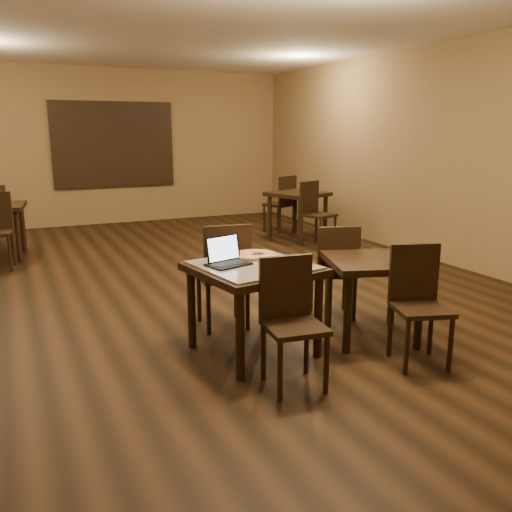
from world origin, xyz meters
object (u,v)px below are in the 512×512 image
chair_main_near (290,314)px  other_table_c (373,272)px  laptop (226,257)px  other_table_c_chair_near (418,297)px  chair_main_far (225,270)px  tiled_table (254,276)px  other_table_a (298,200)px  other_table_a_chair_far (283,201)px  pizza_pan (254,256)px  other_table_c_chair_far (335,267)px  other_table_a_chair_near (314,209)px

chair_main_near → other_table_c: 1.19m
laptop → other_table_c_chair_near: bearing=-47.3°
chair_main_far → tiled_table: bearing=96.9°
other_table_a → other_table_a_chair_far: (0.03, 0.61, -0.08)m
other_table_c → chair_main_near: bearing=-138.4°
chair_main_near → pizza_pan: chair_main_near is taller
tiled_table → other_table_c: 1.11m
tiled_table → other_table_c_chair_far: bearing=11.5°
laptop → pizza_pan: (0.32, 0.14, -0.05)m
laptop → other_table_a_chair_far: (2.99, 4.67, -0.24)m
chair_main_far → other_table_a_chair_near: 4.02m
laptop → other_table_a_chair_far: 5.54m
other_table_a → other_table_a_chair_far: other_table_a_chair_far is taller
tiled_table → laptop: (-0.20, 0.10, 0.16)m
chair_main_near → chair_main_far: size_ratio=0.93×
other_table_a → other_table_c_chair_near: (-1.63, -4.86, -0.13)m
pizza_pan → other_table_a: (2.63, 3.92, -0.11)m
chair_main_near → tiled_table: bearing=97.5°
other_table_a_chair_near → other_table_a_chair_far: bearing=66.1°
other_table_a_chair_far → chair_main_far: bearing=35.3°
laptop → chair_main_far: bearing=53.4°
chair_main_far → other_table_a_chair_near: other_table_a_chair_near is taller
other_table_c → other_table_c_chair_far: other_table_c_chair_far is taller
other_table_a_chair_far → pizza_pan: bearing=38.7°
tiled_table → other_table_c_chair_far: other_table_c_chair_far is taller
chair_main_far → pizza_pan: (0.13, -0.37, 0.20)m
laptop → other_table_a_chair_far: size_ratio=0.37×
chair_main_far → other_table_c: chair_main_far is taller
other_table_a_chair_far → other_table_c_chair_far: (-1.72, -4.36, -0.05)m
chair_main_far → other_table_a_chair_near: bearing=-126.8°
pizza_pan → other_table_c: pizza_pan is taller
chair_main_near → other_table_c: bearing=30.2°
laptop → pizza_pan: size_ratio=0.98×
other_table_a_chair_near → other_table_c: 4.04m
chair_main_far → other_table_c_chair_far: bearing=175.4°
other_table_a_chair_far → other_table_c_chair_near: (-1.66, -5.47, -0.05)m
laptop → other_table_a_chair_near: size_ratio=0.37×
other_table_a → other_table_c: bearing=-131.9°
pizza_pan → other_table_c_chair_far: other_table_c_chair_far is taller
other_table_c → other_table_c_chair_near: 0.56m
chair_main_near → pizza_pan: 0.90m
tiled_table → other_table_a: (2.75, 4.16, 0.00)m
pizza_pan → other_table_c_chair_near: bearing=-43.1°
other_table_a → other_table_c_chair_near: other_table_c_chair_near is taller
other_table_c_chair_near → other_table_c_chair_far: (-0.05, 1.11, 0.00)m
chair_main_near → other_table_c_chair_far: (1.06, 1.03, 0.00)m
other_table_a_chair_near → other_table_c_chair_near: size_ratio=1.09×
chair_main_near → other_table_c: chair_main_near is taller
chair_main_far → laptop: chair_main_far is taller
chair_main_near → other_table_c_chair_near: size_ratio=1.00×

